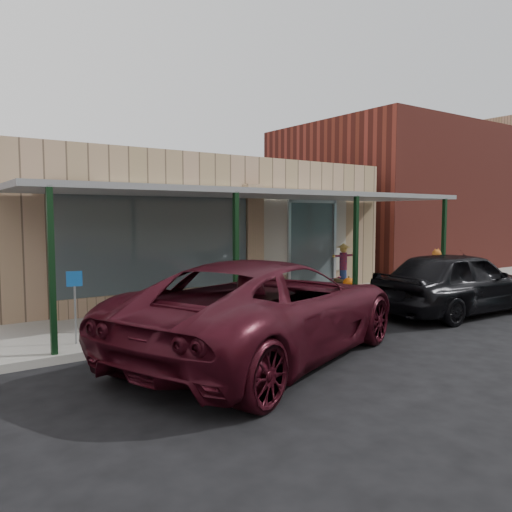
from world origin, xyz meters
TOP-DOWN VIEW (x-y plane):
  - ground at (0.00, 0.00)m, footprint 120.00×120.00m
  - sidewalk at (0.00, 3.60)m, footprint 40.00×3.20m
  - storefront at (-0.00, 8.16)m, footprint 12.00×6.25m
  - awning at (0.00, 3.56)m, footprint 12.00×3.00m
  - block_buildings_near at (2.01, 9.20)m, footprint 61.00×8.00m
  - barrel_scarecrow at (3.57, 4.33)m, footprint 0.87×0.77m
  - barrel_pumpkin at (2.36, 2.92)m, footprint 0.67×0.67m
  - handicap_sign at (-5.00, 2.65)m, footprint 0.28×0.08m
  - parked_sedan at (3.91, 0.64)m, footprint 4.91×2.15m
  - car_maroon at (-2.28, 0.38)m, footprint 6.90×4.97m

SIDE VIEW (x-z plane):
  - ground at x=0.00m, z-range 0.00..0.00m
  - sidewalk at x=0.00m, z-range 0.00..0.15m
  - barrel_pumpkin at x=2.36m, z-range 0.05..0.76m
  - barrel_scarecrow at x=3.57m, z-range -0.10..1.41m
  - parked_sedan at x=3.91m, z-range 0.00..1.65m
  - car_maroon at x=-2.28m, z-range 0.00..1.74m
  - handicap_sign at x=-5.00m, z-range 0.34..1.70m
  - storefront at x=0.00m, z-range -0.01..4.19m
  - awning at x=0.00m, z-range 1.49..4.53m
  - block_buildings_near at x=2.01m, z-range -0.23..7.77m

